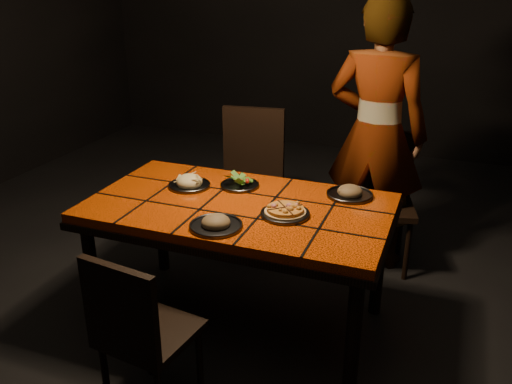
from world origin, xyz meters
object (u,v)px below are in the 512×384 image
(chair_far_left, at_px, (250,169))
(plate_pizza, at_px, (285,212))
(plate_pasta, at_px, (189,183))
(chair_near, at_px, (138,329))
(diner, at_px, (376,135))
(chair_far_right, at_px, (381,191))
(dining_table, at_px, (239,217))

(chair_far_left, relative_size, plate_pizza, 3.36)
(chair_far_left, height_order, plate_pizza, chair_far_left)
(plate_pasta, bearing_deg, chair_far_left, 87.44)
(chair_near, xyz_separation_m, chair_far_left, (-0.19, 1.80, 0.10))
(chair_near, bearing_deg, plate_pasta, -68.86)
(diner, bearing_deg, plate_pizza, 81.70)
(chair_near, relative_size, chair_far_left, 0.83)
(chair_near, height_order, plate_pizza, chair_near)
(chair_far_left, relative_size, diner, 0.55)
(chair_far_left, distance_m, chair_far_right, 0.94)
(plate_pizza, bearing_deg, chair_far_right, 72.48)
(dining_table, xyz_separation_m, chair_far_left, (-0.32, 0.97, -0.10))
(chair_near, height_order, chair_far_left, chair_far_left)
(diner, bearing_deg, chair_near, 75.51)
(plate_pasta, bearing_deg, chair_near, -76.64)
(chair_far_left, xyz_separation_m, diner, (0.87, 0.05, 0.33))
(dining_table, distance_m, plate_pasta, 0.39)
(dining_table, height_order, chair_near, chair_near)
(chair_near, xyz_separation_m, plate_pasta, (-0.22, 0.95, 0.30))
(dining_table, bearing_deg, plate_pasta, 161.53)
(dining_table, xyz_separation_m, plate_pizza, (0.28, -0.06, 0.10))
(chair_far_right, xyz_separation_m, diner, (-0.07, 0.01, 0.38))
(chair_far_left, distance_m, plate_pizza, 1.21)
(chair_near, relative_size, chair_far_right, 0.91)
(chair_far_left, height_order, plate_pasta, chair_far_left)
(chair_far_right, bearing_deg, dining_table, -135.87)
(chair_far_right, bearing_deg, plate_pizza, -122.03)
(chair_far_left, height_order, chair_far_right, chair_far_left)
(chair_far_right, height_order, plate_pasta, chair_far_right)
(dining_table, distance_m, plate_pizza, 0.30)
(chair_near, distance_m, plate_pasta, 1.02)
(chair_far_left, xyz_separation_m, plate_pasta, (-0.04, -0.86, 0.20))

